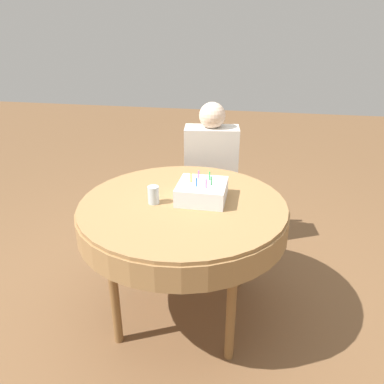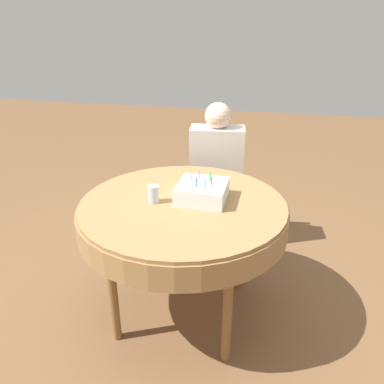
% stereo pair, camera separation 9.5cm
% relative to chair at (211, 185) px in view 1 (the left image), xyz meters
% --- Properties ---
extents(ground_plane, '(12.00, 12.00, 0.00)m').
position_rel_chair_xyz_m(ground_plane, '(-0.03, -0.91, -0.49)').
color(ground_plane, brown).
extents(dining_table, '(1.17, 1.17, 0.76)m').
position_rel_chair_xyz_m(dining_table, '(-0.03, -0.91, 0.19)').
color(dining_table, '#9E7547').
rests_on(dining_table, ground_plane).
extents(chair, '(0.42, 0.42, 0.89)m').
position_rel_chair_xyz_m(chair, '(0.00, 0.00, 0.00)').
color(chair, brown).
rests_on(chair, ground_plane).
extents(person, '(0.42, 0.34, 1.16)m').
position_rel_chair_xyz_m(person, '(0.01, -0.08, 0.21)').
color(person, beige).
rests_on(person, ground_plane).
extents(birthday_cake, '(0.27, 0.27, 0.15)m').
position_rel_chair_xyz_m(birthday_cake, '(0.07, -0.86, 0.33)').
color(birthday_cake, white).
rests_on(birthday_cake, dining_table).
extents(drinking_glass, '(0.06, 0.06, 0.10)m').
position_rel_chair_xyz_m(drinking_glass, '(-0.19, -0.95, 0.33)').
color(drinking_glass, silver).
rests_on(drinking_glass, dining_table).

